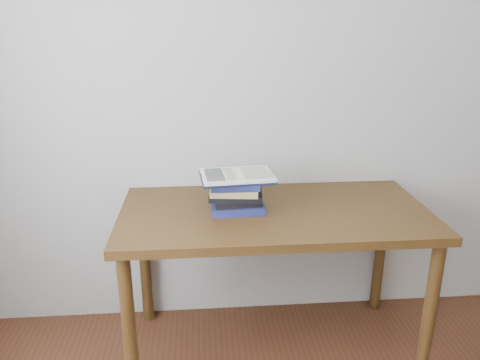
{
  "coord_description": "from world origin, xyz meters",
  "views": [
    {
      "loc": [
        -0.41,
        -0.66,
        1.65
      ],
      "look_at": [
        -0.24,
        1.35,
        0.95
      ],
      "focal_mm": 35.0,
      "sensor_mm": 36.0,
      "label": 1
    }
  ],
  "objects": [
    {
      "name": "room_shell",
      "position": [
        -0.08,
        0.01,
        1.63
      ],
      "size": [
        3.54,
        3.54,
        2.62
      ],
      "color": "#AAA8A0",
      "rests_on": "ground"
    },
    {
      "name": "desk",
      "position": [
        -0.07,
        1.38,
        0.69
      ],
      "size": [
        1.47,
        0.73,
        0.79
      ],
      "color": "#492D12",
      "rests_on": "ground"
    },
    {
      "name": "book_stack",
      "position": [
        -0.26,
        1.38,
        0.86
      ],
      "size": [
        0.26,
        0.21,
        0.16
      ],
      "color": "navy",
      "rests_on": "desk"
    },
    {
      "name": "open_book",
      "position": [
        -0.25,
        1.4,
        0.95
      ],
      "size": [
        0.35,
        0.26,
        0.03
      ],
      "rotation": [
        0.0,
        0.0,
        0.08
      ],
      "color": "black",
      "rests_on": "book_stack"
    }
  ]
}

